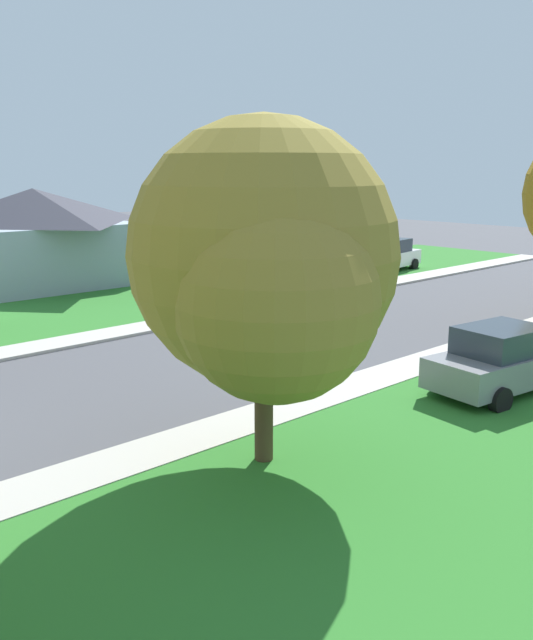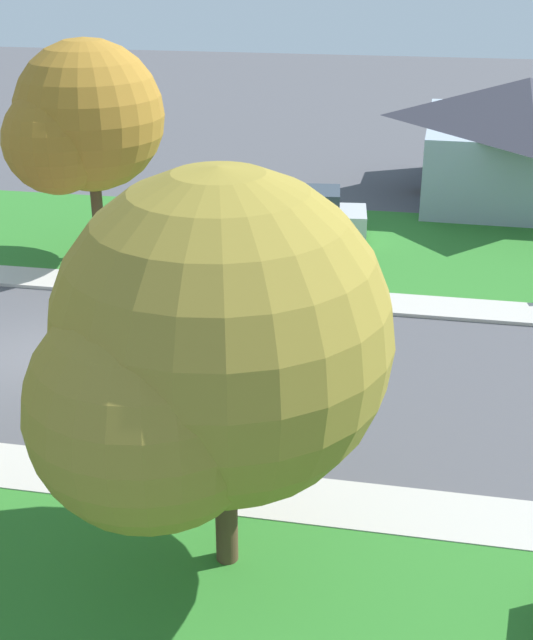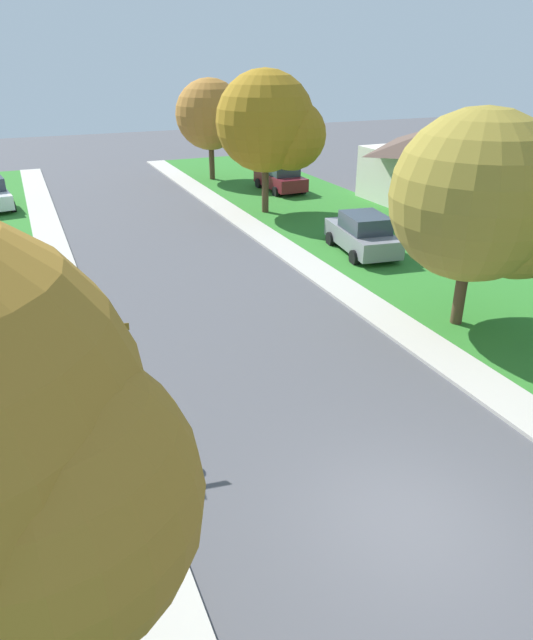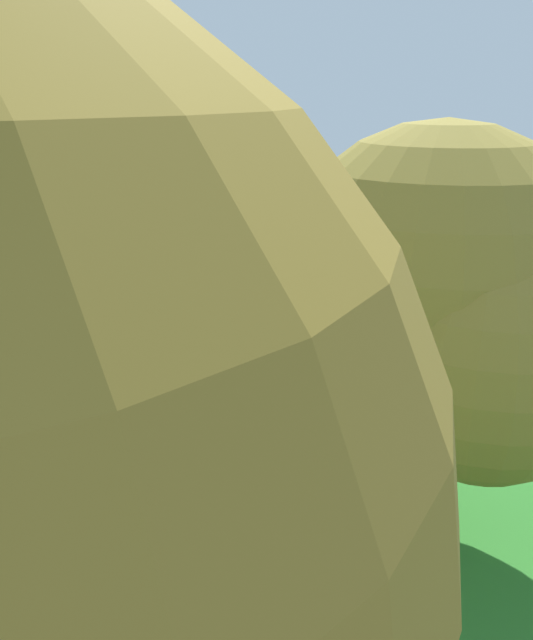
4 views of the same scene
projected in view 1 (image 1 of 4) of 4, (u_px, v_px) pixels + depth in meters
The scene contains 9 objects.
sidewalk_east at pixel (371, 380), 18.56m from camera, with size 1.40×56.00×0.10m, color #B7B2A8.
sidewalk_west at pixel (167, 323), 25.25m from camera, with size 1.40×56.00×0.10m, color #B7B2A8.
lawn_west at pixel (101, 305), 28.60m from camera, with size 8.00×56.00×0.08m, color #2D7528.
car_black_across_road at pixel (213, 275), 30.98m from camera, with size 2.37×4.46×1.76m.
car_white_driveway_right at pixel (389, 255), 37.81m from camera, with size 2.48×4.51×1.76m.
car_grey_far_down_street at pixel (504, 360), 17.49m from camera, with size 2.47×4.51×1.76m.
tree_corner_large at pixel (267, 265), 12.36m from camera, with size 5.34×4.96×6.59m.
house_left_setback at pixel (35, 235), 33.64m from camera, with size 9.15×7.97×4.60m.
mailbox at pixel (180, 288), 26.87m from camera, with size 0.33×0.52×1.31m.
Camera 1 is at (15.74, -2.19, 5.67)m, focal length 38.99 mm.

